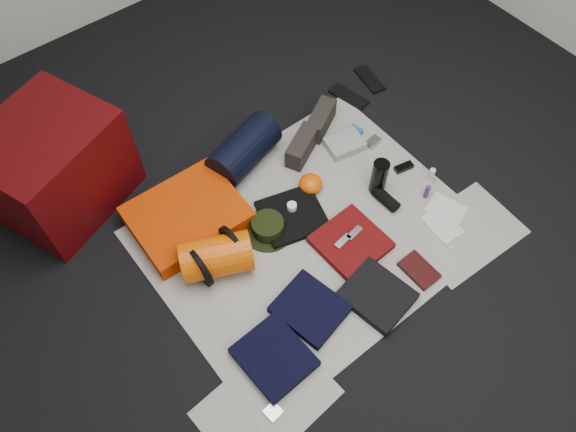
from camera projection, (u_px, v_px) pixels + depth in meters
floor at (309, 236)px, 2.96m from camera, size 4.50×4.50×0.02m
newspaper_mat at (309, 235)px, 2.95m from camera, size 1.60×1.30×0.01m
newspaper_sheet_front_left at (267, 403)px, 2.48m from camera, size 0.61×0.44×0.00m
newspaper_sheet_front_right at (465, 233)px, 2.96m from camera, size 0.60×0.43×0.00m
red_cabinet at (54, 167)px, 2.86m from camera, size 0.79×0.73×0.54m
sleeping_pad at (187, 216)px, 2.95m from camera, size 0.58×0.48×0.10m
stuff_sack at (216, 257)px, 2.76m from camera, size 0.40×0.33×0.20m
sack_strap_left at (199, 267)px, 2.72m from camera, size 0.02×0.22×0.22m
sack_strap_right at (233, 245)px, 2.79m from camera, size 0.03×0.22×0.22m
navy_duffel at (244, 150)px, 3.11m from camera, size 0.46×0.33×0.22m
boonie_brim at (268, 230)px, 2.96m from camera, size 0.27×0.27×0.01m
boonie_crown at (268, 226)px, 2.92m from camera, size 0.17×0.17×0.08m
hiking_boot_left at (302, 146)px, 3.18m from camera, size 0.28×0.20×0.13m
hiking_boot_right at (321, 120)px, 3.29m from camera, size 0.28×0.21×0.13m
flip_flop_left at (349, 97)px, 3.48m from camera, size 0.14×0.27×0.01m
flip_flop_right at (369, 79)px, 3.57m from camera, size 0.14×0.26×0.01m
trousers_navy_a at (274, 357)px, 2.56m from camera, size 0.30×0.34×0.05m
trousers_navy_b at (310, 309)px, 2.69m from camera, size 0.33×0.36×0.05m
trousers_charcoal at (377, 295)px, 2.73m from camera, size 0.32×0.35×0.05m
black_tshirt at (292, 216)px, 2.99m from camera, size 0.40×0.38×0.03m
red_shirt at (351, 243)px, 2.89m from camera, size 0.34×0.34×0.04m
orange_stuff_sack at (311, 184)px, 3.07m from camera, size 0.14×0.14×0.09m
first_aid_pouch at (345, 144)px, 3.24m from camera, size 0.24×0.19×0.05m
water_bottle at (379, 177)px, 3.01m from camera, size 0.10×0.10×0.22m
speaker at (386, 199)px, 3.03m from camera, size 0.07×0.17×0.06m
compact_camera at (373, 142)px, 3.26m from camera, size 0.09×0.06×0.03m
cyan_case at (352, 135)px, 3.29m from camera, size 0.13×0.10×0.04m
toiletry_purple at (427, 192)px, 3.04m from camera, size 0.03×0.03×0.09m
toiletry_clear at (431, 175)px, 3.10m from camera, size 0.03×0.03×0.10m
paperback_book at (419, 270)px, 2.82m from camera, size 0.12×0.19×0.03m
map_booklet at (442, 225)px, 2.97m from camera, size 0.16×0.21×0.01m
map_printout at (446, 209)px, 3.03m from camera, size 0.20×0.23×0.01m
sunglasses at (404, 167)px, 3.17m from camera, size 0.11×0.07×0.03m
key_cluster at (273, 412)px, 2.45m from camera, size 0.07×0.07×0.01m
tape_roll at (292, 207)px, 2.98m from camera, size 0.05×0.05×0.04m
energy_bar_a at (343, 241)px, 2.86m from camera, size 0.10×0.05×0.01m
energy_bar_b at (354, 233)px, 2.89m from camera, size 0.10×0.05×0.01m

